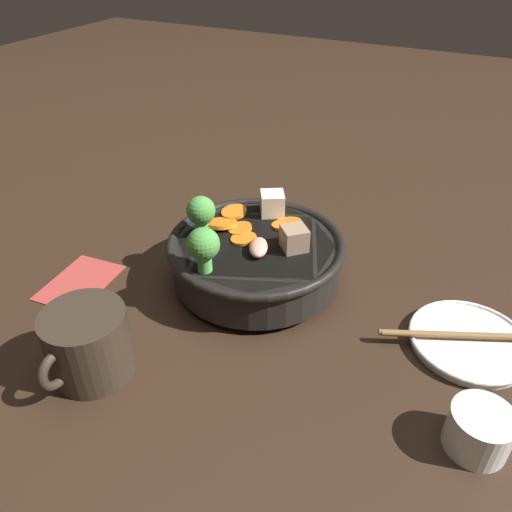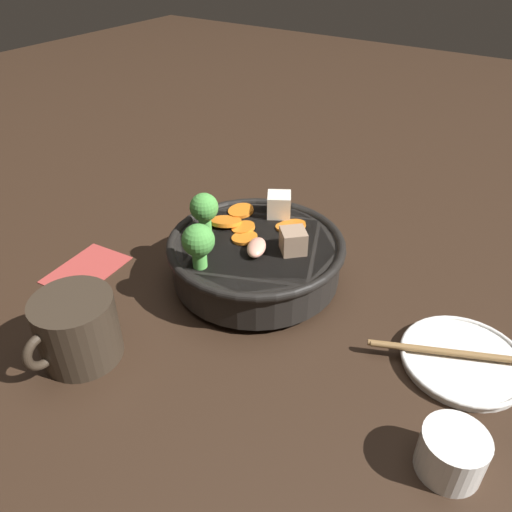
{
  "view_description": "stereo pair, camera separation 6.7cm",
  "coord_description": "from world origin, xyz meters",
  "px_view_note": "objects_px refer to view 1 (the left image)",
  "views": [
    {
      "loc": [
        0.49,
        0.25,
        0.43
      ],
      "look_at": [
        0.0,
        0.0,
        0.04
      ],
      "focal_mm": 35.0,
      "sensor_mm": 36.0,
      "label": 1
    },
    {
      "loc": [
        0.46,
        0.31,
        0.43
      ],
      "look_at": [
        0.0,
        0.0,
        0.04
      ],
      "focal_mm": 35.0,
      "sensor_mm": 36.0,
      "label": 2
    }
  ],
  "objects_px": {
    "stirfry_bowl": "(255,254)",
    "chopsticks_pair": "(471,336)",
    "side_saucer": "(469,342)",
    "tea_cup": "(479,430)",
    "dark_mug": "(88,344)"
  },
  "relations": [
    {
      "from": "side_saucer",
      "to": "tea_cup",
      "type": "distance_m",
      "value": 0.14
    },
    {
      "from": "stirfry_bowl",
      "to": "tea_cup",
      "type": "relative_size",
      "value": 3.92
    },
    {
      "from": "stirfry_bowl",
      "to": "tea_cup",
      "type": "xyz_separation_m",
      "value": [
        0.14,
        0.31,
        -0.02
      ]
    },
    {
      "from": "tea_cup",
      "to": "dark_mug",
      "type": "xyz_separation_m",
      "value": [
        0.09,
        -0.39,
        0.02
      ]
    },
    {
      "from": "side_saucer",
      "to": "tea_cup",
      "type": "xyz_separation_m",
      "value": [
        0.14,
        0.02,
        0.02
      ]
    },
    {
      "from": "dark_mug",
      "to": "chopsticks_pair",
      "type": "distance_m",
      "value": 0.43
    },
    {
      "from": "stirfry_bowl",
      "to": "chopsticks_pair",
      "type": "height_order",
      "value": "stirfry_bowl"
    },
    {
      "from": "tea_cup",
      "to": "dark_mug",
      "type": "height_order",
      "value": "dark_mug"
    },
    {
      "from": "side_saucer",
      "to": "dark_mug",
      "type": "height_order",
      "value": "dark_mug"
    },
    {
      "from": "stirfry_bowl",
      "to": "chopsticks_pair",
      "type": "bearing_deg",
      "value": 89.99
    },
    {
      "from": "side_saucer",
      "to": "dark_mug",
      "type": "xyz_separation_m",
      "value": [
        0.23,
        -0.37,
        0.03
      ]
    },
    {
      "from": "dark_mug",
      "to": "tea_cup",
      "type": "bearing_deg",
      "value": 103.13
    },
    {
      "from": "stirfry_bowl",
      "to": "side_saucer",
      "type": "height_order",
      "value": "stirfry_bowl"
    },
    {
      "from": "tea_cup",
      "to": "dark_mug",
      "type": "bearing_deg",
      "value": -76.87
    },
    {
      "from": "dark_mug",
      "to": "chopsticks_pair",
      "type": "xyz_separation_m",
      "value": [
        -0.23,
        0.37,
        -0.02
      ]
    }
  ]
}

